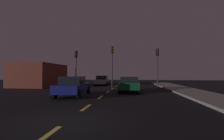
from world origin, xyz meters
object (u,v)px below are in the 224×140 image
(car_oncoming_far, at_px, (102,80))
(traffic_signal_left, at_px, (76,62))
(traffic_signal_center, at_px, (112,59))
(car_stopped_ahead, at_px, (129,84))
(car_adjacent_lane, at_px, (73,86))
(traffic_signal_right, at_px, (157,60))

(car_oncoming_far, bearing_deg, traffic_signal_left, -118.83)
(traffic_signal_center, xyz_separation_m, car_stopped_ahead, (2.18, -4.85, -2.89))
(car_adjacent_lane, relative_size, car_oncoming_far, 1.12)
(traffic_signal_left, bearing_deg, car_adjacent_lane, -72.09)
(car_oncoming_far, bearing_deg, traffic_signal_center, -65.31)
(car_oncoming_far, bearing_deg, car_adjacent_lane, -89.55)
(traffic_signal_left, relative_size, traffic_signal_right, 0.98)
(car_stopped_ahead, bearing_deg, car_oncoming_far, 114.43)
(traffic_signal_left, xyz_separation_m, car_stopped_ahead, (6.83, -4.85, -2.56))
(car_stopped_ahead, height_order, car_oncoming_far, car_oncoming_far)
(car_adjacent_lane, bearing_deg, traffic_signal_left, 107.91)
(traffic_signal_center, distance_m, car_stopped_ahead, 6.05)
(traffic_signal_right, relative_size, car_adjacent_lane, 1.05)
(traffic_signal_right, height_order, car_stopped_ahead, traffic_signal_right)
(traffic_signal_center, distance_m, car_adjacent_lane, 8.88)
(traffic_signal_center, xyz_separation_m, car_oncoming_far, (-2.12, 4.61, -2.87))
(traffic_signal_left, relative_size, car_adjacent_lane, 1.02)
(car_adjacent_lane, bearing_deg, traffic_signal_center, 76.10)
(traffic_signal_right, bearing_deg, car_adjacent_lane, -132.70)
(traffic_signal_center, distance_m, car_oncoming_far, 5.83)
(traffic_signal_left, bearing_deg, traffic_signal_center, 0.01)
(traffic_signal_center, height_order, car_oncoming_far, traffic_signal_center)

